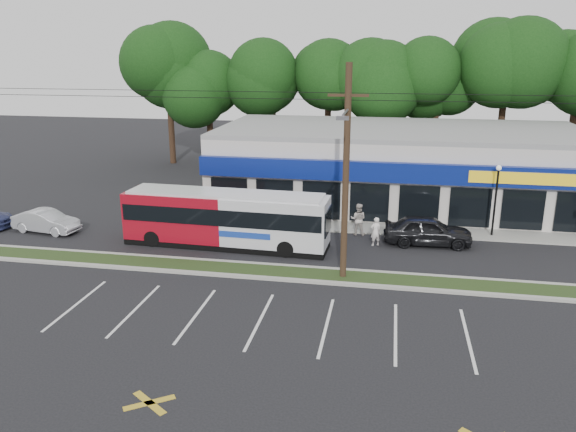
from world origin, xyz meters
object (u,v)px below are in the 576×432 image
(utility_pole, at_px, (342,167))
(metrobus, at_px, (226,218))
(lamp_post, at_px, (496,192))
(pedestrian_a, at_px, (376,231))
(car_dark, at_px, (428,230))
(pedestrian_b, at_px, (358,219))
(car_silver, at_px, (46,221))

(utility_pole, xyz_separation_m, metrobus, (-6.64, 3.57, -3.79))
(lamp_post, xyz_separation_m, pedestrian_a, (-6.65, -2.80, -1.85))
(utility_pole, height_order, lamp_post, utility_pole)
(car_dark, xyz_separation_m, pedestrian_b, (-3.95, 1.05, 0.12))
(utility_pole, relative_size, metrobus, 4.36)
(pedestrian_a, bearing_deg, metrobus, -17.55)
(lamp_post, xyz_separation_m, pedestrian_b, (-7.74, -1.04, -1.72))
(pedestrian_b, bearing_deg, metrobus, 29.11)
(utility_pole, distance_m, pedestrian_a, 7.01)
(car_dark, bearing_deg, lamp_post, -63.72)
(utility_pole, bearing_deg, car_silver, 167.66)
(utility_pole, distance_m, car_dark, 8.59)
(lamp_post, xyz_separation_m, car_silver, (-26.09, -3.95, -2.00))
(car_dark, height_order, car_silver, car_dark)
(pedestrian_a, bearing_deg, pedestrian_b, -86.36)
(car_silver, bearing_deg, pedestrian_b, -73.10)
(metrobus, bearing_deg, car_dark, 13.63)
(utility_pole, height_order, car_dark, utility_pole)
(car_dark, height_order, pedestrian_b, pedestrian_b)
(pedestrian_a, bearing_deg, car_dark, 166.05)
(pedestrian_b, bearing_deg, pedestrian_a, 125.93)
(lamp_post, relative_size, car_dark, 0.88)
(utility_pole, relative_size, car_silver, 12.32)
(metrobus, xyz_separation_m, pedestrian_a, (8.15, 1.50, -0.80))
(utility_pole, relative_size, lamp_post, 11.76)
(metrobus, distance_m, pedestrian_b, 7.81)
(car_silver, height_order, pedestrian_a, pedestrian_a)
(car_silver, bearing_deg, utility_pole, -94.47)
(metrobus, distance_m, car_silver, 11.34)
(utility_pole, height_order, pedestrian_a, utility_pole)
(car_silver, bearing_deg, lamp_post, -73.51)
(lamp_post, bearing_deg, car_silver, -171.38)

